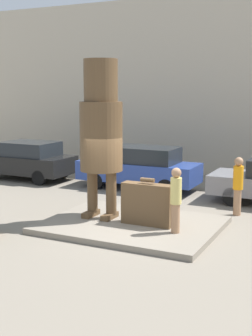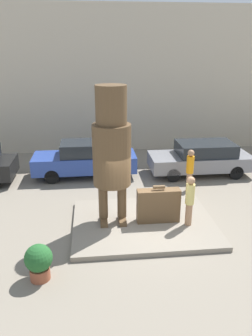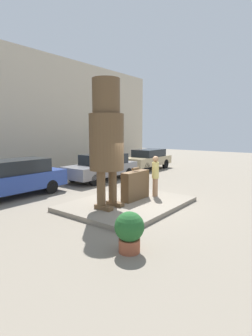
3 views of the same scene
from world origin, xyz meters
TOP-DOWN VIEW (x-y plane):
  - ground_plane at (0.00, 0.00)m, footprint 60.00×60.00m
  - pedestal at (0.00, 0.00)m, footprint 4.75×3.67m
  - building_backdrop at (0.00, 9.09)m, footprint 28.00×0.60m
  - statue_figure at (-1.04, 0.14)m, footprint 1.22×1.22m
  - giant_suitcase at (0.48, -0.03)m, footprint 1.43×0.38m
  - tourist at (1.43, -0.38)m, footprint 0.29×0.29m
  - parked_car_black at (-7.11, 4.53)m, footprint 4.06×1.87m
  - parked_car_blue at (-1.95, 4.83)m, footprint 4.70×1.70m
  - worker_hivis at (2.34, 2.64)m, footprint 0.31×0.31m

SIDE VIEW (x-z plane):
  - ground_plane at x=0.00m, z-range 0.00..0.00m
  - pedestal at x=0.00m, z-range 0.00..0.16m
  - giant_suitcase at x=0.48m, z-range 0.09..1.40m
  - parked_car_black at x=-7.11m, z-range 0.03..1.66m
  - parked_car_blue at x=-1.95m, z-range 0.03..1.70m
  - worker_hivis at x=2.34m, z-range 0.09..1.90m
  - tourist at x=1.43m, z-range 0.24..1.96m
  - statue_figure at x=-1.04m, z-range 0.55..5.06m
  - building_backdrop at x=0.00m, z-range 0.00..7.93m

